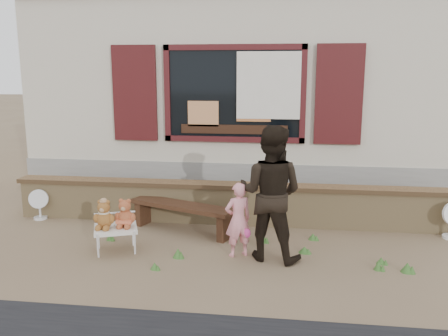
# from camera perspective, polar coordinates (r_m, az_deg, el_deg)

# --- Properties ---
(ground) EXTENTS (80.00, 80.00, 0.00)m
(ground) POSITION_cam_1_polar(r_m,az_deg,el_deg) (6.92, -0.66, -9.15)
(ground) COLOR brown
(ground) RESTS_ON ground
(shopfront) EXTENTS (8.04, 5.13, 4.00)m
(shopfront) POSITION_cam_1_polar(r_m,az_deg,el_deg) (10.93, 2.72, 9.26)
(shopfront) COLOR #ABA18A
(shopfront) RESTS_ON ground
(brick_wall) EXTENTS (7.10, 0.36, 0.67)m
(brick_wall) POSITION_cam_1_polar(r_m,az_deg,el_deg) (7.75, 0.39, -4.18)
(brick_wall) COLOR tan
(brick_wall) RESTS_ON ground
(bench) EXTENTS (1.75, 0.99, 0.44)m
(bench) POSITION_cam_1_polar(r_m,az_deg,el_deg) (7.37, -5.04, -5.21)
(bench) COLOR #321D11
(bench) RESTS_ON ground
(folding_chair) EXTENTS (0.71, 0.68, 0.35)m
(folding_chair) POSITION_cam_1_polar(r_m,az_deg,el_deg) (6.72, -12.90, -7.21)
(folding_chair) COLOR silver
(folding_chair) RESTS_ON ground
(teddy_bear_left) EXTENTS (0.37, 0.35, 0.40)m
(teddy_bear_left) POSITION_cam_1_polar(r_m,az_deg,el_deg) (6.65, -14.21, -5.35)
(teddy_bear_left) COLOR brown
(teddy_bear_left) RESTS_ON folding_chair
(teddy_bear_right) EXTENTS (0.37, 0.35, 0.40)m
(teddy_bear_right) POSITION_cam_1_polar(r_m,az_deg,el_deg) (6.65, -11.79, -5.24)
(teddy_bear_right) COLOR brown
(teddy_bear_right) RESTS_ON folding_chair
(child) EXTENTS (0.44, 0.39, 1.02)m
(child) POSITION_cam_1_polar(r_m,az_deg,el_deg) (6.35, 1.70, -6.24)
(child) COLOR pink
(child) RESTS_ON ground
(adult) EXTENTS (1.01, 0.88, 1.78)m
(adult) POSITION_cam_1_polar(r_m,az_deg,el_deg) (6.20, 5.64, -3.03)
(adult) COLOR black
(adult) RESTS_ON ground
(fan_left) EXTENTS (0.33, 0.22, 0.52)m
(fan_left) POSITION_cam_1_polar(r_m,az_deg,el_deg) (8.54, -21.31, -4.07)
(fan_left) COLOR silver
(fan_left) RESTS_ON ground
(grass_tufts) EXTENTS (4.21, 1.47, 0.13)m
(grass_tufts) POSITION_cam_1_polar(r_m,az_deg,el_deg) (6.52, 7.04, -10.03)
(grass_tufts) COLOR #396528
(grass_tufts) RESTS_ON ground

